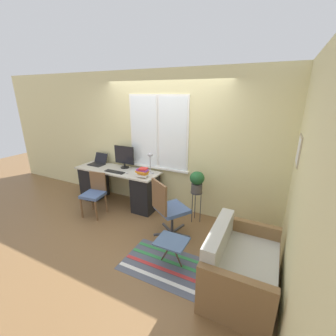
{
  "coord_description": "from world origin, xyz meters",
  "views": [
    {
      "loc": [
        1.98,
        -3.18,
        2.28
      ],
      "look_at": [
        0.32,
        0.15,
        1.03
      ],
      "focal_mm": 24.0,
      "sensor_mm": 36.0,
      "label": 1
    }
  ],
  "objects_px": {
    "keyboard": "(115,172)",
    "monitor": "(124,156)",
    "mouse": "(127,173)",
    "plant_stand": "(196,197)",
    "potted_plant": "(197,181)",
    "desk_chair_wooden": "(95,192)",
    "couch_loveseat": "(239,268)",
    "desk_lamp": "(150,159)",
    "folding_stool": "(172,243)",
    "book_stack": "(143,173)",
    "laptop": "(98,162)",
    "office_chair_swivel": "(168,207)"
  },
  "relations": [
    {
      "from": "couch_loveseat",
      "to": "folding_stool",
      "type": "bearing_deg",
      "value": 90.55
    },
    {
      "from": "mouse",
      "to": "potted_plant",
      "type": "height_order",
      "value": "potted_plant"
    },
    {
      "from": "laptop",
      "to": "office_chair_swivel",
      "type": "distance_m",
      "value": 2.21
    },
    {
      "from": "laptop",
      "to": "plant_stand",
      "type": "height_order",
      "value": "laptop"
    },
    {
      "from": "couch_loveseat",
      "to": "plant_stand",
      "type": "bearing_deg",
      "value": 39.29
    },
    {
      "from": "keyboard",
      "to": "monitor",
      "type": "bearing_deg",
      "value": 87.59
    },
    {
      "from": "potted_plant",
      "to": "mouse",
      "type": "bearing_deg",
      "value": -172.58
    },
    {
      "from": "potted_plant",
      "to": "folding_stool",
      "type": "distance_m",
      "value": 1.29
    },
    {
      "from": "laptop",
      "to": "plant_stand",
      "type": "xyz_separation_m",
      "value": [
        2.34,
        -0.05,
        -0.32
      ]
    },
    {
      "from": "book_stack",
      "to": "desk_chair_wooden",
      "type": "height_order",
      "value": "book_stack"
    },
    {
      "from": "monitor",
      "to": "keyboard",
      "type": "height_order",
      "value": "monitor"
    },
    {
      "from": "mouse",
      "to": "folding_stool",
      "type": "bearing_deg",
      "value": -34.93
    },
    {
      "from": "office_chair_swivel",
      "to": "keyboard",
      "type": "bearing_deg",
      "value": 16.58
    },
    {
      "from": "couch_loveseat",
      "to": "laptop",
      "type": "bearing_deg",
      "value": 69.37
    },
    {
      "from": "laptop",
      "to": "folding_stool",
      "type": "relative_size",
      "value": 0.8
    },
    {
      "from": "laptop",
      "to": "office_chair_swivel",
      "type": "xyz_separation_m",
      "value": [
        2.08,
        -0.68,
        -0.3
      ]
    },
    {
      "from": "laptop",
      "to": "desk_chair_wooden",
      "type": "distance_m",
      "value": 0.91
    },
    {
      "from": "keyboard",
      "to": "desk_chair_wooden",
      "type": "relative_size",
      "value": 0.53
    },
    {
      "from": "folding_stool",
      "to": "laptop",
      "type": "bearing_deg",
      "value": 152.57
    },
    {
      "from": "laptop",
      "to": "keyboard",
      "type": "distance_m",
      "value": 0.72
    },
    {
      "from": "desk_lamp",
      "to": "folding_stool",
      "type": "bearing_deg",
      "value": -49.72
    },
    {
      "from": "desk_lamp",
      "to": "couch_loveseat",
      "type": "bearing_deg",
      "value": -32.66
    },
    {
      "from": "laptop",
      "to": "keyboard",
      "type": "bearing_deg",
      "value": -21.02
    },
    {
      "from": "keyboard",
      "to": "couch_loveseat",
      "type": "relative_size",
      "value": 0.38
    },
    {
      "from": "potted_plant",
      "to": "folding_stool",
      "type": "relative_size",
      "value": 0.91
    },
    {
      "from": "office_chair_swivel",
      "to": "laptop",
      "type": "bearing_deg",
      "value": 15.14
    },
    {
      "from": "monitor",
      "to": "book_stack",
      "type": "bearing_deg",
      "value": -25.6
    },
    {
      "from": "mouse",
      "to": "plant_stand",
      "type": "bearing_deg",
      "value": 7.42
    },
    {
      "from": "keyboard",
      "to": "desk_chair_wooden",
      "type": "distance_m",
      "value": 0.56
    },
    {
      "from": "book_stack",
      "to": "potted_plant",
      "type": "xyz_separation_m",
      "value": [
        1.01,
        0.19,
        -0.05
      ]
    },
    {
      "from": "desk_lamp",
      "to": "plant_stand",
      "type": "bearing_deg",
      "value": -4.07
    },
    {
      "from": "keyboard",
      "to": "desk_lamp",
      "type": "distance_m",
      "value": 0.78
    },
    {
      "from": "mouse",
      "to": "couch_loveseat",
      "type": "xyz_separation_m",
      "value": [
        2.36,
        -1.02,
        -0.5
      ]
    },
    {
      "from": "mouse",
      "to": "plant_stand",
      "type": "xyz_separation_m",
      "value": [
        1.38,
        0.18,
        -0.28
      ]
    },
    {
      "from": "monitor",
      "to": "potted_plant",
      "type": "xyz_separation_m",
      "value": [
        1.66,
        -0.12,
        -0.21
      ]
    },
    {
      "from": "keyboard",
      "to": "office_chair_swivel",
      "type": "bearing_deg",
      "value": -16.64
    },
    {
      "from": "desk_lamp",
      "to": "folding_stool",
      "type": "xyz_separation_m",
      "value": [
        1.08,
        -1.28,
        -0.72
      ]
    },
    {
      "from": "monitor",
      "to": "desk_lamp",
      "type": "height_order",
      "value": "monitor"
    },
    {
      "from": "plant_stand",
      "to": "potted_plant",
      "type": "relative_size",
      "value": 1.55
    },
    {
      "from": "keyboard",
      "to": "plant_stand",
      "type": "bearing_deg",
      "value": 6.98
    },
    {
      "from": "keyboard",
      "to": "potted_plant",
      "type": "bearing_deg",
      "value": 6.98
    },
    {
      "from": "mouse",
      "to": "office_chair_swivel",
      "type": "bearing_deg",
      "value": -21.63
    },
    {
      "from": "laptop",
      "to": "monitor",
      "type": "distance_m",
      "value": 0.72
    },
    {
      "from": "desk_lamp",
      "to": "couch_loveseat",
      "type": "distance_m",
      "value": 2.47
    },
    {
      "from": "mouse",
      "to": "plant_stand",
      "type": "height_order",
      "value": "mouse"
    },
    {
      "from": "plant_stand",
      "to": "desk_chair_wooden",
      "type": "bearing_deg",
      "value": -161.5
    },
    {
      "from": "keyboard",
      "to": "book_stack",
      "type": "xyz_separation_m",
      "value": [
        0.66,
        0.01,
        0.08
      ]
    },
    {
      "from": "book_stack",
      "to": "desk_chair_wooden",
      "type": "distance_m",
      "value": 1.03
    },
    {
      "from": "desk_chair_wooden",
      "to": "couch_loveseat",
      "type": "xyz_separation_m",
      "value": [
        2.83,
        -0.58,
        -0.17
      ]
    },
    {
      "from": "office_chair_swivel",
      "to": "book_stack",
      "type": "bearing_deg",
      "value": 3.26
    }
  ]
}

